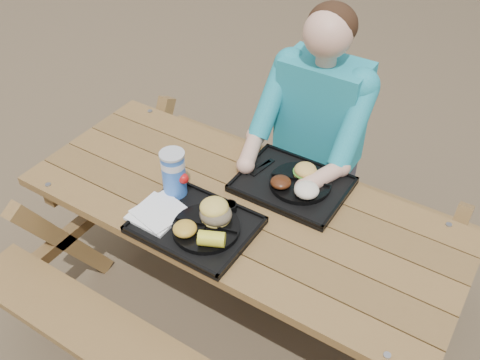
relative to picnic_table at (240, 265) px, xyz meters
The scene contains 18 objects.
ground 0.38m from the picnic_table, ahead, with size 60.00×60.00×0.00m, color #999999.
picnic_table is the anchor object (origin of this frame).
tray_near 0.44m from the picnic_table, 110.49° to the right, with size 0.45×0.35×0.02m, color black.
tray_far 0.46m from the picnic_table, 58.29° to the left, with size 0.45×0.35×0.02m, color black.
plate_near 0.46m from the picnic_table, 95.70° to the right, with size 0.26×0.26×0.02m, color black.
plate_far 0.49m from the picnic_table, 53.99° to the left, with size 0.26×0.26×0.02m, color black.
napkin_stack 0.53m from the picnic_table, 133.48° to the right, with size 0.18×0.18×0.02m, color white.
soda_cup 0.56m from the picnic_table, 158.45° to the right, with size 0.10×0.10×0.19m, color blue.
condiment_bbq 0.42m from the picnic_table, 129.38° to the right, with size 0.05×0.05×0.03m, color black.
condiment_mustard 0.42m from the picnic_table, 93.53° to the right, with size 0.06×0.06×0.03m, color gold.
sandwich 0.50m from the picnic_table, 94.43° to the right, with size 0.12×0.12×0.12m, color #F3CC56, non-canonical shape.
mac_cheese 0.52m from the picnic_table, 103.30° to the right, with size 0.09×0.09×0.05m, color gold.
corn_cob 0.52m from the picnic_table, 79.48° to the right, with size 0.10×0.10×0.06m, color #FFF635, non-canonical shape.
cutlery_far 0.46m from the picnic_table, 97.55° to the left, with size 0.02×0.14×0.01m, color black.
burger 0.55m from the picnic_table, 58.72° to the left, with size 0.10×0.10×0.09m, color #E9B452, non-canonical shape.
baked_beans 0.47m from the picnic_table, 55.00° to the left, with size 0.09×0.09×0.04m, color #4B210F.
potato_salad 0.52m from the picnic_table, 34.79° to the left, with size 0.10×0.10×0.06m, color white.
diner 0.66m from the picnic_table, 84.88° to the left, with size 0.48×0.84×1.28m, color teal, non-canonical shape.
Camera 1 is at (0.85, -1.34, 2.23)m, focal length 40.00 mm.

